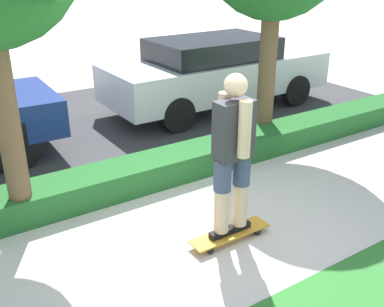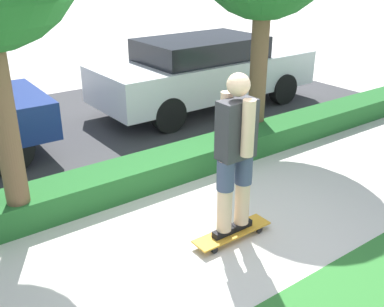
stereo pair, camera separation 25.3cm
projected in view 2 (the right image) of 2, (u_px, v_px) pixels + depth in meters
The scene contains 6 objects.
ground_plane at pixel (221, 238), 4.95m from camera, with size 60.00×60.00×0.00m, color beige.
street_asphalt at pixel (73, 130), 8.06m from camera, with size 12.57×5.00×0.01m.
hedge_row at pixel (146, 172), 6.06m from camera, with size 12.57×0.60×0.36m.
skateboard at pixel (232, 233), 4.91m from camera, with size 0.94×0.24×0.09m.
skater_person at pixel (236, 153), 4.53m from camera, with size 0.51×0.45×1.76m.
parked_car_middle at pixel (205, 71), 9.01m from camera, with size 4.64×1.77×1.42m.
Camera 2 is at (-2.71, -3.18, 2.84)m, focal length 42.00 mm.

